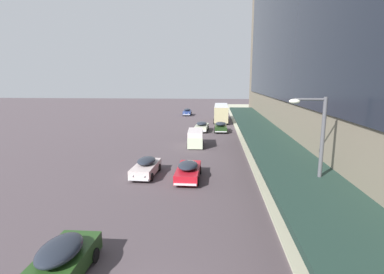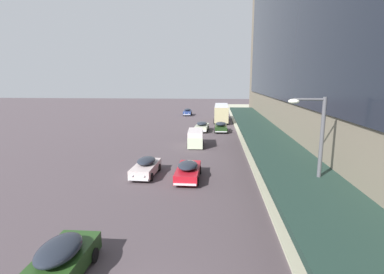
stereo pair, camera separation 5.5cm
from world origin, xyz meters
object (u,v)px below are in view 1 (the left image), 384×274
Objects in this scene: sedan_second_mid at (59,264)px; street_lamp at (316,169)px; transit_bus_kerbside_front at (221,112)px; sedan_trailing_near at (188,170)px; sedan_lead_near at (146,167)px; sedan_oncoming_rear at (221,127)px; sedan_oncoming_front at (187,112)px; sedan_far_back at (202,126)px; vw_van at (195,137)px.

street_lamp is at bearing 11.35° from sedan_second_mid.
transit_bus_kerbside_front is 2.05× the size of sedan_second_mid.
sedan_second_mid reaches higher than sedan_trailing_near.
transit_bus_kerbside_front is 34.33m from sedan_lead_near.
street_lamp is at bearing -86.15° from transit_bus_kerbside_front.
transit_bus_kerbside_front is 11.60m from sedan_oncoming_rear.
sedan_far_back is at bearing -78.56° from sedan_oncoming_front.
transit_bus_kerbside_front is 12.50m from sedan_oncoming_front.
sedan_oncoming_rear is 0.97× the size of vw_van.
sedan_far_back is 21.51m from sedan_oncoming_front.
sedan_second_mid is at bearing -101.00° from sedan_oncoming_rear.
sedan_oncoming_rear is (2.98, 22.81, 0.04)m from sedan_trailing_near.
transit_bus_kerbside_front reaches higher than sedan_oncoming_front.
sedan_trailing_near is 1.09× the size of sedan_oncoming_rear.
sedan_oncoming_rear reaches higher than sedan_trailing_near.
vw_van is (3.37, 11.64, 0.35)m from sedan_lead_near.
sedan_second_mid is at bearing -96.30° from sedan_far_back.
transit_bus_kerbside_front is 1.39× the size of street_lamp.
sedan_second_mid is 1.04× the size of vw_van.
sedan_trailing_near is at bearing -88.87° from vw_van.
transit_bus_kerbside_front is 22.27m from vw_van.
sedan_oncoming_front is at bearing 95.46° from sedan_trailing_near.
vw_van reaches higher than sedan_far_back.
transit_bus_kerbside_front is 2.14× the size of vw_van.
sedan_lead_near is 12.12m from vw_van.
sedan_trailing_near is (-3.23, -34.36, -1.12)m from transit_bus_kerbside_front.
street_lamp is (3.04, -45.17, 2.41)m from transit_bus_kerbside_front.
street_lamp is at bearing -79.21° from sedan_oncoming_front.
vw_van reaches higher than sedan_oncoming_front.
sedan_trailing_near is at bearing -11.41° from sedan_lead_near.
transit_bus_kerbside_front is at bearing 81.35° from sedan_second_mid.
sedan_far_back is at bearing 89.92° from sedan_trailing_near.
street_lamp reaches higher than sedan_oncoming_front.
sedan_lead_near is (-3.64, -22.51, -0.01)m from sedan_far_back.
sedan_trailing_near is 12.38m from vw_van.
sedan_lead_near is 15.60m from street_lamp.
sedan_trailing_near is at bearing -97.45° from sedan_oncoming_rear.
transit_bus_kerbside_front is at bearing 81.02° from vw_van.
sedan_far_back is at bearing -106.06° from transit_bus_kerbside_front.
sedan_second_mid is 0.96× the size of sedan_far_back.
transit_bus_kerbside_front reaches higher than sedan_far_back.
sedan_oncoming_front is at bearing 97.12° from vw_van.
transit_bus_kerbside_front is 11.62m from sedan_far_back.
sedan_far_back is 1.16× the size of sedan_oncoming_front.
sedan_oncoming_rear reaches higher than sedan_lead_near.
sedan_trailing_near is 1.01× the size of sedan_second_mid.
vw_van is (-0.24, 12.37, 0.36)m from sedan_trailing_near.
vw_van is (-0.27, -10.87, 0.35)m from sedan_far_back.
sedan_far_back is 2.98m from sedan_oncoming_rear.
street_lamp is (6.51, -23.18, 3.16)m from vw_van.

